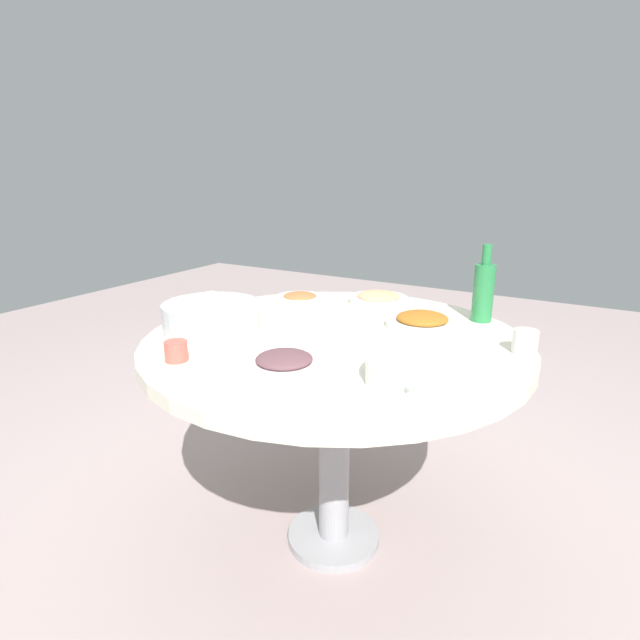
% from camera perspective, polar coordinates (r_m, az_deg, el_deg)
% --- Properties ---
extents(ground, '(8.00, 8.00, 0.00)m').
position_cam_1_polar(ground, '(1.96, 1.53, -23.42)').
color(ground, '#A08D8C').
extents(round_dining_table, '(1.19, 1.19, 0.76)m').
position_cam_1_polar(round_dining_table, '(1.61, 1.71, -5.05)').
color(round_dining_table, '#99999E').
rests_on(round_dining_table, ground).
extents(rice_bowl, '(0.31, 0.31, 0.10)m').
position_cam_1_polar(rice_bowl, '(1.67, -12.13, 0.51)').
color(rice_bowl, '#B2B5BA').
rests_on(rice_bowl, round_dining_table).
extents(soup_bowl, '(0.32, 0.29, 0.07)m').
position_cam_1_polar(soup_bowl, '(1.26, 11.81, -5.70)').
color(soup_bowl, white).
rests_on(soup_bowl, round_dining_table).
extents(dish_stirfry, '(0.24, 0.24, 0.05)m').
position_cam_1_polar(dish_stirfry, '(1.70, 11.41, -0.12)').
color(dish_stirfry, silver).
rests_on(dish_stirfry, round_dining_table).
extents(dish_tofu_braise, '(0.19, 0.19, 0.04)m').
position_cam_1_polar(dish_tofu_braise, '(1.98, -2.28, 2.46)').
color(dish_tofu_braise, silver).
rests_on(dish_tofu_braise, round_dining_table).
extents(dish_eggplant, '(0.20, 0.20, 0.04)m').
position_cam_1_polar(dish_eggplant, '(1.34, -4.05, -4.69)').
color(dish_eggplant, white).
rests_on(dish_eggplant, round_dining_table).
extents(dish_shrimp, '(0.23, 0.23, 0.04)m').
position_cam_1_polar(dish_shrimp, '(1.98, 6.59, 2.44)').
color(dish_shrimp, silver).
rests_on(dish_shrimp, round_dining_table).
extents(green_bottle, '(0.07, 0.07, 0.26)m').
position_cam_1_polar(green_bottle, '(1.80, 17.91, 3.16)').
color(green_bottle, '#277940').
rests_on(green_bottle, round_dining_table).
extents(tea_cup_near, '(0.07, 0.07, 0.07)m').
position_cam_1_polar(tea_cup_near, '(1.54, 22.08, -2.29)').
color(tea_cup_near, silver).
rests_on(tea_cup_near, round_dining_table).
extents(tea_cup_far, '(0.06, 0.06, 0.06)m').
position_cam_1_polar(tea_cup_far, '(1.43, -15.88, -3.38)').
color(tea_cup_far, '#C75549').
rests_on(tea_cup_far, round_dining_table).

